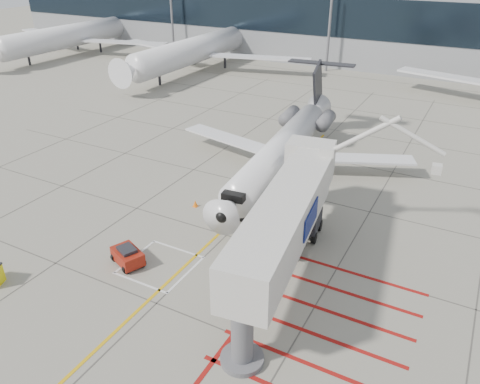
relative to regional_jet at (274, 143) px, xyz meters
The scene contains 12 objects.
ground_plane 13.40m from the regional_jet, 87.53° to the right, with size 260.00×260.00×0.00m, color gray.
regional_jet is the anchor object (origin of this frame).
jet_bridge 13.31m from the regional_jet, 63.49° to the right, with size 8.79×18.55×7.42m, color silver, non-canonical shape.
pushback_tug 15.36m from the regional_jet, 102.68° to the right, with size 2.18×1.36×1.27m, color maroon, non-canonical shape.
baggage_cart 10.75m from the regional_jet, 61.38° to the right, with size 2.18×1.38×1.38m, color slate, non-canonical shape.
ground_power_unit 10.55m from the regional_jet, 65.65° to the right, with size 2.23×1.30×1.76m, color silver, non-canonical shape.
cone_nose 8.16m from the regional_jet, 119.24° to the right, with size 0.38×0.38×0.52m, color orange.
cone_side 9.36m from the regional_jet, 60.36° to the right, with size 0.41×0.41×0.57m, color orange.
terminal_building 58.20m from the regional_jet, 79.54° to the left, with size 180.00×28.00×14.00m, color gray.
terminal_glass_band 44.57m from the regional_jet, 76.24° to the left, with size 180.00×0.10×6.00m, color black.
bg_aircraft_a 64.36m from the regional_jet, 148.98° to the left, with size 35.81×39.79×11.94m, color silver, non-canonical shape.
bg_aircraft_b 43.34m from the regional_jet, 130.02° to the left, with size 35.58×39.53×11.86m, color silver, non-canonical shape.
Camera 1 is at (13.88, -19.78, 17.93)m, focal length 35.00 mm.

